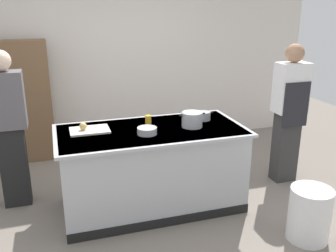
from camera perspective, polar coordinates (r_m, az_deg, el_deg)
ground_plane at (r=4.27m, az=-2.45°, el=-12.03°), size 10.00×10.00×0.00m
back_wall at (r=5.79m, az=-8.20°, el=11.57°), size 6.40×0.12×3.00m
counter_island at (r=4.06m, az=-2.53°, el=-6.35°), size 1.98×0.98×0.90m
cutting_board at (r=3.92m, az=-11.93°, el=-0.64°), size 0.40×0.28×0.02m
onion at (r=3.90m, az=-12.89°, el=-0.05°), size 0.08×0.08×0.08m
stock_pot at (r=3.96m, az=3.72°, el=1.00°), size 0.29×0.22×0.16m
sauce_pan at (r=4.22m, az=5.49°, el=1.57°), size 0.22×0.15×0.10m
mixing_bowl at (r=3.75m, az=-3.24°, el=-0.74°), size 0.20×0.20×0.07m
juice_cup at (r=4.05m, az=-3.05°, el=0.96°), size 0.07×0.07×0.10m
trash_bin at (r=3.85m, az=20.87°, el=-12.53°), size 0.39×0.39×0.52m
person_chef at (r=4.76m, az=18.08°, el=2.22°), size 0.38×0.25×1.72m
person_guest at (r=4.29m, az=-23.22°, el=-0.09°), size 0.38×0.24×1.72m
bookshelf at (r=5.56m, az=-23.10°, el=3.23°), size 1.10×0.31×1.70m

